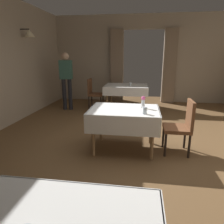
# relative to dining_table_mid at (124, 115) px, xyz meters

# --- Properties ---
(ground) EXTENTS (10.08, 10.08, 0.00)m
(ground) POSITION_rel_dining_table_mid_xyz_m (0.29, 0.02, -0.64)
(ground) COLOR brown
(wall_back) EXTENTS (6.40, 0.27, 3.00)m
(wall_back) POSITION_rel_dining_table_mid_xyz_m (0.29, 4.20, 0.88)
(wall_back) COLOR gray
(wall_back) RESTS_ON ground
(dining_table_mid) EXTENTS (1.20, 0.89, 0.75)m
(dining_table_mid) POSITION_rel_dining_table_mid_xyz_m (0.00, 0.00, 0.00)
(dining_table_mid) COLOR olive
(dining_table_mid) RESTS_ON ground
(dining_table_far) EXTENTS (1.32, 1.03, 0.75)m
(dining_table_far) POSITION_rel_dining_table_mid_xyz_m (-0.19, 2.92, 0.02)
(dining_table_far) COLOR olive
(dining_table_far) RESTS_ON ground
(chair_mid_right) EXTENTS (0.45, 0.44, 0.93)m
(chair_mid_right) POSITION_rel_dining_table_mid_xyz_m (0.98, 0.01, -0.12)
(chair_mid_right) COLOR black
(chair_mid_right) RESTS_ON ground
(chair_far_left) EXTENTS (0.44, 0.44, 0.93)m
(chair_far_left) POSITION_rel_dining_table_mid_xyz_m (-1.23, 2.90, -0.12)
(chair_far_left) COLOR black
(chair_far_left) RESTS_ON ground
(flower_vase_mid) EXTENTS (0.07, 0.07, 0.21)m
(flower_vase_mid) POSITION_rel_dining_table_mid_xyz_m (0.32, 0.11, 0.23)
(flower_vase_mid) COLOR silver
(flower_vase_mid) RESTS_ON dining_table_mid
(glass_mid_b) EXTENTS (0.07, 0.07, 0.11)m
(glass_mid_b) POSITION_rel_dining_table_mid_xyz_m (0.35, -0.27, 0.17)
(glass_mid_b) COLOR silver
(glass_mid_b) RESTS_ON dining_table_mid
(glass_far_a) EXTENTS (0.07, 0.07, 0.09)m
(glass_far_a) POSITION_rel_dining_table_mid_xyz_m (-0.06, 2.91, 0.15)
(glass_far_a) COLOR silver
(glass_far_a) RESTS_ON dining_table_far
(plate_far_b) EXTENTS (0.19, 0.19, 0.01)m
(plate_far_b) POSITION_rel_dining_table_mid_xyz_m (-0.62, 2.70, 0.12)
(plate_far_b) COLOR white
(plate_far_b) RESTS_ON dining_table_far
(person_waiter_by_doorway) EXTENTS (0.38, 0.26, 1.72)m
(person_waiter_by_doorway) POSITION_rel_dining_table_mid_xyz_m (-1.98, 2.57, 0.39)
(person_waiter_by_doorway) COLOR black
(person_waiter_by_doorway) RESTS_ON ground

